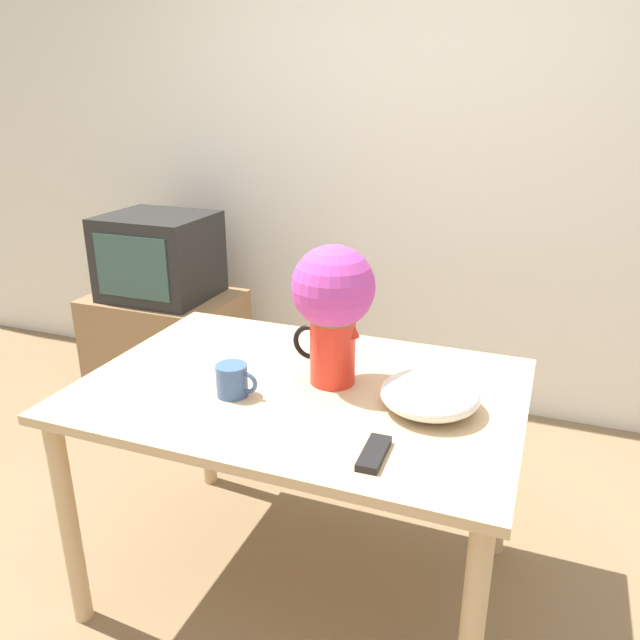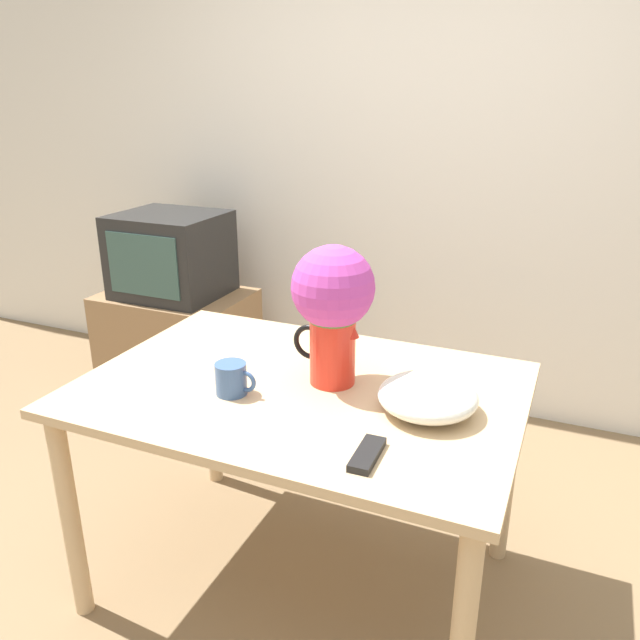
% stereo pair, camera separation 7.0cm
% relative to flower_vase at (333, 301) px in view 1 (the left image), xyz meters
% --- Properties ---
extents(ground_plane, '(12.00, 12.00, 0.00)m').
position_rel_flower_vase_xyz_m(ground_plane, '(-0.08, -0.28, -1.05)').
color(ground_plane, '#7F6647').
extents(wall_back, '(8.00, 0.05, 2.60)m').
position_rel_flower_vase_xyz_m(wall_back, '(-0.08, 1.53, 0.25)').
color(wall_back, silver).
rests_on(wall_back, ground_plane).
extents(table, '(1.36, 0.94, 0.78)m').
position_rel_flower_vase_xyz_m(table, '(-0.08, -0.06, -0.37)').
color(table, tan).
rests_on(table, ground_plane).
extents(flower_vase, '(0.26, 0.26, 0.44)m').
position_rel_flower_vase_xyz_m(flower_vase, '(0.00, 0.00, 0.00)').
color(flower_vase, red).
rests_on(flower_vase, table).
extents(coffee_mug, '(0.13, 0.10, 0.10)m').
position_rel_flower_vase_xyz_m(coffee_mug, '(-0.25, -0.20, -0.22)').
color(coffee_mug, '#385689').
rests_on(coffee_mug, table).
extents(white_bowl, '(0.29, 0.29, 0.10)m').
position_rel_flower_vase_xyz_m(white_bowl, '(0.33, -0.07, -0.22)').
color(white_bowl, silver).
rests_on(white_bowl, table).
extents(remote_control, '(0.06, 0.16, 0.02)m').
position_rel_flower_vase_xyz_m(remote_control, '(0.25, -0.37, -0.26)').
color(remote_control, black).
rests_on(remote_control, table).
extents(tv_stand, '(0.79, 0.54, 0.60)m').
position_rel_flower_vase_xyz_m(tv_stand, '(-1.35, 1.02, -0.75)').
color(tv_stand, '#8E6B47').
rests_on(tv_stand, ground_plane).
extents(tv_set, '(0.54, 0.48, 0.44)m').
position_rel_flower_vase_xyz_m(tv_set, '(-1.35, 1.01, -0.23)').
color(tv_set, black).
rests_on(tv_set, tv_stand).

